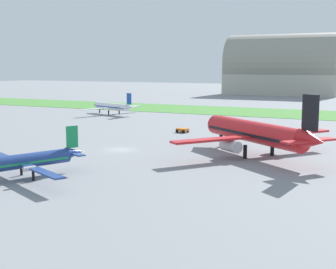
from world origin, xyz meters
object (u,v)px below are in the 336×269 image
at_px(airplane_taxiing_turboprop, 113,106).
at_px(airplane_midfield_jet, 256,133).
at_px(airplane_foreground_turboprop, 22,161).
at_px(baggage_cart_near_gate, 182,130).

relative_size(airplane_taxiing_turboprop, airplane_midfield_jet, 0.85).
height_order(airplane_taxiing_turboprop, airplane_foreground_turboprop, airplane_taxiing_turboprop).
xyz_separation_m(airplane_taxiing_turboprop, airplane_foreground_turboprop, (32.61, -71.49, -0.17)).
bearing_deg(airplane_midfield_jet, airplane_taxiing_turboprop, -1.75).
height_order(airplane_midfield_jet, airplane_foreground_turboprop, airplane_midfield_jet).
relative_size(airplane_midfield_jet, airplane_foreground_turboprop, 1.30).
height_order(airplane_midfield_jet, baggage_cart_near_gate, airplane_midfield_jet).
xyz_separation_m(airplane_midfield_jet, airplane_foreground_turboprop, (-22.25, -27.11, -1.48)).
distance_m(airplane_taxiing_turboprop, airplane_midfield_jet, 70.57).
relative_size(airplane_foreground_turboprop, baggage_cart_near_gate, 7.16).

